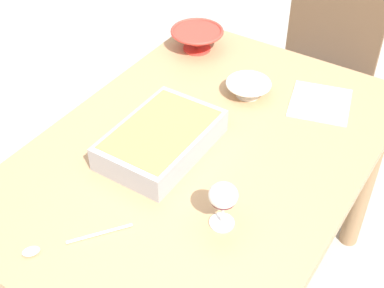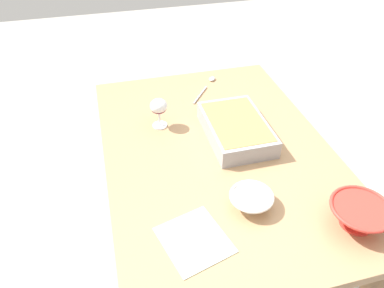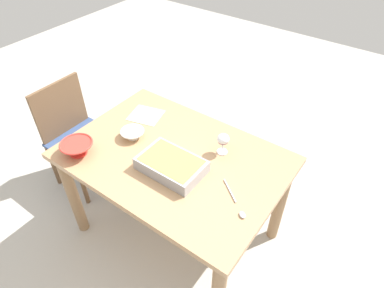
% 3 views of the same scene
% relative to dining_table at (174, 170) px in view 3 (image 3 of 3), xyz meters
% --- Properties ---
extents(ground_plane, '(8.00, 8.00, 0.00)m').
position_rel_dining_table_xyz_m(ground_plane, '(0.00, 0.00, -0.65)').
color(ground_plane, '#B2ADA3').
extents(dining_table, '(1.33, 0.92, 0.78)m').
position_rel_dining_table_xyz_m(dining_table, '(0.00, 0.00, 0.00)').
color(dining_table, tan).
rests_on(dining_table, ground_plane).
extents(chair, '(0.40, 0.46, 0.88)m').
position_rel_dining_table_xyz_m(chair, '(1.02, -0.00, -0.17)').
color(chair, '#334772').
rests_on(chair, ground_plane).
extents(wine_glass, '(0.08, 0.08, 0.14)m').
position_rel_dining_table_xyz_m(wine_glass, '(-0.22, -0.20, 0.22)').
color(wine_glass, white).
rests_on(wine_glass, dining_table).
extents(casserole_dish, '(0.37, 0.24, 0.08)m').
position_rel_dining_table_xyz_m(casserole_dish, '(-0.07, 0.10, 0.17)').
color(casserole_dish, '#99999E').
rests_on(casserole_dish, dining_table).
extents(mixing_bowl, '(0.20, 0.20, 0.08)m').
position_rel_dining_table_xyz_m(mixing_bowl, '(0.48, 0.32, 0.17)').
color(mixing_bowl, red).
rests_on(mixing_bowl, dining_table).
extents(small_bowl, '(0.15, 0.15, 0.05)m').
position_rel_dining_table_xyz_m(small_bowl, '(0.32, 0.02, 0.16)').
color(small_bowl, white).
rests_on(small_bowl, dining_table).
extents(serving_spoon, '(0.23, 0.18, 0.01)m').
position_rel_dining_table_xyz_m(serving_spoon, '(-0.51, 0.11, 0.13)').
color(serving_spoon, silver).
rests_on(serving_spoon, dining_table).
extents(napkin, '(0.26, 0.24, 0.00)m').
position_rel_dining_table_xyz_m(napkin, '(0.41, -0.21, 0.13)').
color(napkin, '#B2CCB7').
rests_on(napkin, dining_table).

